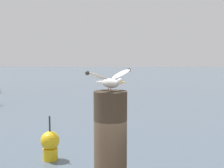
# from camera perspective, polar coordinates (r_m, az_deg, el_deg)

# --- Properties ---
(mooring_post) EXTENTS (0.36, 0.36, 1.12)m
(mooring_post) POSITION_cam_1_polar(r_m,az_deg,el_deg) (3.46, -0.29, -10.56)
(mooring_post) COLOR #382D23
(mooring_post) RESTS_ON harbor_quay
(seagull) EXTENTS (0.50, 0.61, 0.23)m
(seagull) POSITION_cam_1_polar(r_m,az_deg,el_deg) (3.33, -0.26, 0.80)
(seagull) COLOR tan
(seagull) RESTS_ON mooring_post
(channel_buoy) EXTENTS (0.56, 0.56, 1.33)m
(channel_buoy) POSITION_cam_1_polar(r_m,az_deg,el_deg) (9.74, -11.05, -10.56)
(channel_buoy) COLOR yellow
(channel_buoy) RESTS_ON ground_plane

